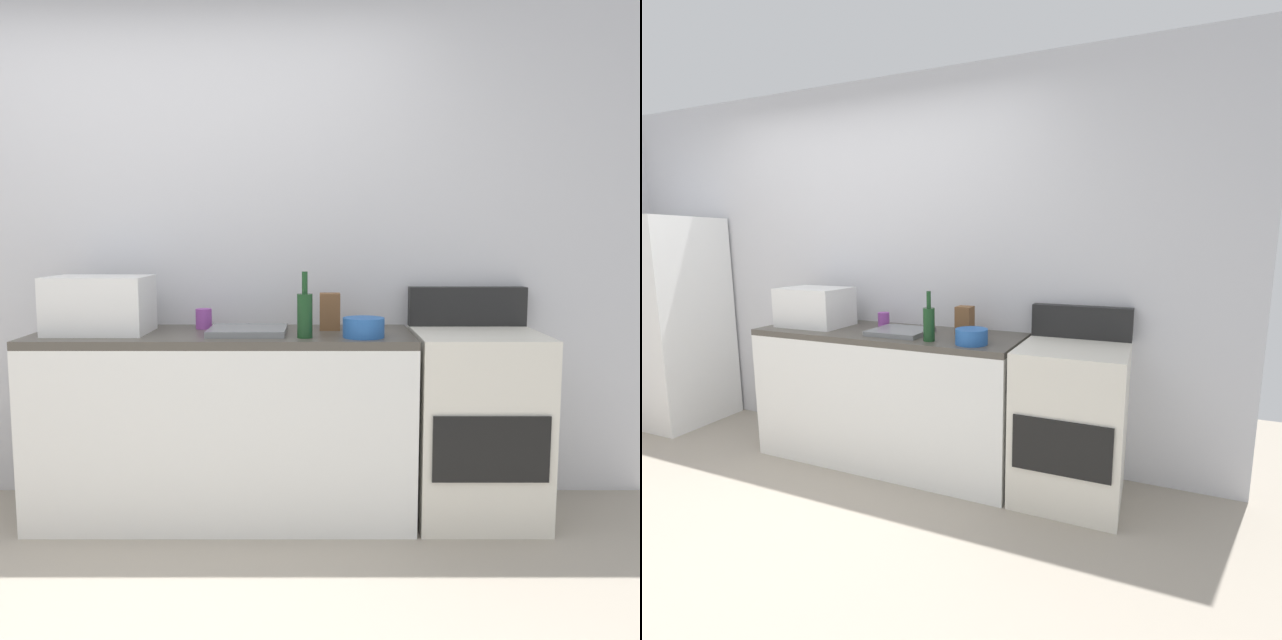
# 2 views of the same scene
# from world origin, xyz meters

# --- Properties ---
(ground_plane) EXTENTS (6.00, 6.00, 0.00)m
(ground_plane) POSITION_xyz_m (0.00, 0.00, 0.00)
(ground_plane) COLOR #9E9384
(wall_back) EXTENTS (5.00, 0.10, 2.60)m
(wall_back) POSITION_xyz_m (0.00, 1.55, 1.30)
(wall_back) COLOR silver
(wall_back) RESTS_ON ground_plane
(kitchen_counter) EXTENTS (1.80, 0.60, 0.90)m
(kitchen_counter) POSITION_xyz_m (0.30, 1.20, 0.45)
(kitchen_counter) COLOR white
(kitchen_counter) RESTS_ON ground_plane
(refrigerator) EXTENTS (0.68, 0.66, 1.68)m
(refrigerator) POSITION_xyz_m (-1.75, 1.15, 0.84)
(refrigerator) COLOR white
(refrigerator) RESTS_ON ground_plane
(stove_oven) EXTENTS (0.60, 0.61, 1.10)m
(stove_oven) POSITION_xyz_m (1.52, 1.21, 0.47)
(stove_oven) COLOR silver
(stove_oven) RESTS_ON ground_plane
(microwave) EXTENTS (0.46, 0.34, 0.27)m
(microwave) POSITION_xyz_m (-0.28, 1.19, 1.04)
(microwave) COLOR white
(microwave) RESTS_ON kitchen_counter
(sink_basin) EXTENTS (0.36, 0.32, 0.03)m
(sink_basin) POSITION_xyz_m (0.42, 1.15, 0.92)
(sink_basin) COLOR slate
(sink_basin) RESTS_ON kitchen_counter
(wine_bottle) EXTENTS (0.07, 0.07, 0.30)m
(wine_bottle) POSITION_xyz_m (0.69, 1.03, 1.01)
(wine_bottle) COLOR #193F1E
(wine_bottle) RESTS_ON kitchen_counter
(coffee_mug) EXTENTS (0.08, 0.08, 0.10)m
(coffee_mug) POSITION_xyz_m (0.18, 1.34, 0.95)
(coffee_mug) COLOR purple
(coffee_mug) RESTS_ON kitchen_counter
(knife_block) EXTENTS (0.10, 0.10, 0.18)m
(knife_block) POSITION_xyz_m (0.81, 1.30, 0.99)
(knife_block) COLOR brown
(knife_block) RESTS_ON kitchen_counter
(mixing_bowl) EXTENTS (0.19, 0.19, 0.09)m
(mixing_bowl) POSITION_xyz_m (0.96, 1.04, 0.95)
(mixing_bowl) COLOR #2659A5
(mixing_bowl) RESTS_ON kitchen_counter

